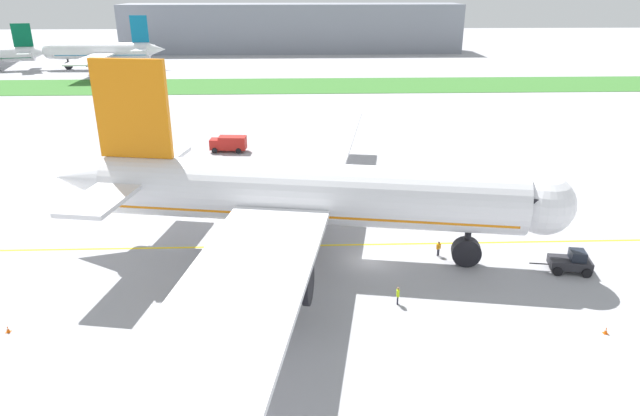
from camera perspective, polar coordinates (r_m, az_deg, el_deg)
ground_plane at (r=56.55m, az=4.96°, el=-5.35°), size 600.00×600.00×0.00m
apron_taxi_line at (r=59.87m, az=4.54°, el=-3.71°), size 280.00×0.36×0.01m
grass_median_strip at (r=154.29m, az=0.39°, el=12.30°), size 320.00×24.00×0.10m
airliner_foreground at (r=55.03m, az=-1.84°, el=1.36°), size 50.96×79.81×19.21m
pushback_tug at (r=59.07m, az=24.07°, el=-5.00°), size 5.67×3.02×2.19m
ground_crew_wingwalker_port at (r=49.21m, az=7.89°, el=-8.61°), size 0.29×0.58×1.66m
ground_crew_marshaller_front at (r=58.16m, az=11.91°, el=-3.90°), size 0.49×0.42×1.58m
ground_crew_wingwalker_starboard at (r=53.47m, az=-6.41°, el=-5.82°), size 0.35×0.60×1.76m
traffic_cone_near_nose at (r=50.76m, az=26.96°, el=-10.98°), size 0.36×0.36×0.58m
traffic_cone_port_wing at (r=51.90m, az=-29.04°, el=-10.65°), size 0.36×0.36×0.58m
service_truck_baggage_loader at (r=93.48m, az=-9.23°, el=6.49°), size 5.97×2.84×2.54m
parked_airliner_far_right at (r=195.94m, az=-21.02°, el=14.57°), size 38.14×57.83×16.26m
terminal_building at (r=231.71m, az=-2.81°, el=17.72°), size 130.10×20.00×18.00m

